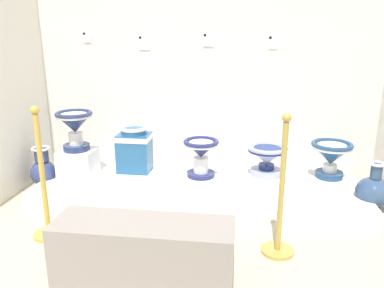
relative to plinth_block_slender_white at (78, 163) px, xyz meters
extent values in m
cube|color=white|center=(1.26, 0.54, 1.22)|extent=(3.80, 0.06, 2.94)
cube|color=white|center=(1.26, -0.03, -0.20)|extent=(3.15, 1.04, 0.12)
cube|color=white|center=(0.00, 0.00, 0.00)|extent=(0.35, 0.31, 0.28)
cylinder|color=navy|center=(0.00, 0.00, 0.17)|extent=(0.27, 0.27, 0.06)
cylinder|color=white|center=(0.00, 0.00, 0.26)|extent=(0.14, 0.14, 0.13)
cone|color=navy|center=(0.00, 0.00, 0.42)|extent=(0.36, 0.36, 0.19)
cylinder|color=white|center=(0.00, 0.00, 0.50)|extent=(0.35, 0.35, 0.03)
torus|color=navy|center=(0.00, 0.00, 0.52)|extent=(0.37, 0.37, 0.04)
cylinder|color=white|center=(0.00, 0.00, 0.51)|extent=(0.25, 0.25, 0.01)
cube|color=white|center=(0.62, -0.04, -0.09)|extent=(0.38, 0.29, 0.10)
cube|color=#265E95|center=(0.62, -0.04, 0.15)|extent=(0.31, 0.26, 0.38)
cube|color=white|center=(0.62, -0.04, 0.30)|extent=(0.32, 0.27, 0.05)
cylinder|color=#265E95|center=(0.62, -0.04, 0.37)|extent=(0.24, 0.24, 0.06)
torus|color=white|center=(0.62, -0.04, 0.40)|extent=(0.27, 0.27, 0.04)
cube|color=white|center=(1.28, 0.00, -0.11)|extent=(0.34, 0.32, 0.06)
cylinder|color=navy|center=(1.28, 0.00, -0.06)|extent=(0.28, 0.28, 0.04)
cylinder|color=white|center=(1.28, 0.00, 0.04)|extent=(0.15, 0.15, 0.16)
cone|color=navy|center=(1.28, 0.00, 0.19)|extent=(0.33, 0.33, 0.16)
cylinder|color=white|center=(1.28, 0.00, 0.25)|extent=(0.33, 0.33, 0.03)
torus|color=navy|center=(1.28, 0.00, 0.27)|extent=(0.35, 0.35, 0.04)
cylinder|color=white|center=(1.28, 0.00, 0.27)|extent=(0.23, 0.23, 0.01)
cube|color=white|center=(1.92, 0.02, -0.09)|extent=(0.36, 0.33, 0.09)
cylinder|color=#A1ACD4|center=(1.92, 0.02, -0.02)|extent=(0.30, 0.30, 0.06)
cylinder|color=navy|center=(1.92, 0.02, 0.04)|extent=(0.15, 0.15, 0.05)
cone|color=#A1ACD4|center=(1.92, 0.02, 0.15)|extent=(0.38, 0.38, 0.16)
cylinder|color=navy|center=(1.92, 0.02, 0.21)|extent=(0.37, 0.37, 0.03)
torus|color=#A1ACD4|center=(1.92, 0.02, 0.23)|extent=(0.39, 0.39, 0.04)
cylinder|color=navy|center=(1.92, 0.02, 0.23)|extent=(0.26, 0.26, 0.01)
cube|color=white|center=(2.50, -0.02, -0.08)|extent=(0.34, 0.39, 0.11)
cylinder|color=navy|center=(2.50, -0.02, 0.00)|extent=(0.25, 0.25, 0.06)
cylinder|color=white|center=(2.50, -0.02, 0.07)|extent=(0.13, 0.13, 0.08)
cone|color=navy|center=(2.50, -0.02, 0.20)|extent=(0.37, 0.37, 0.19)
cylinder|color=white|center=(2.50, -0.02, 0.28)|extent=(0.36, 0.36, 0.03)
torus|color=navy|center=(2.50, -0.02, 0.30)|extent=(0.38, 0.38, 0.04)
cylinder|color=white|center=(2.50, -0.02, 0.29)|extent=(0.26, 0.26, 0.01)
cube|color=white|center=(-0.01, 0.50, 1.25)|extent=(0.09, 0.01, 0.12)
cube|color=#386BAD|center=(-0.04, 0.50, 1.28)|extent=(0.02, 0.01, 0.02)
cube|color=white|center=(0.62, 0.50, 1.20)|extent=(0.13, 0.01, 0.16)
cube|color=#5B9E4C|center=(0.57, 0.50, 1.24)|extent=(0.02, 0.01, 0.02)
cube|color=white|center=(1.30, 0.50, 1.23)|extent=(0.12, 0.01, 0.14)
cube|color=#386BAD|center=(1.26, 0.50, 1.27)|extent=(0.02, 0.01, 0.02)
cube|color=white|center=(1.95, 0.50, 1.20)|extent=(0.09, 0.01, 0.13)
cube|color=#386BAD|center=(1.92, 0.50, 1.24)|extent=(0.02, 0.01, 0.02)
cylinder|color=white|center=(-0.34, -0.09, -0.24)|extent=(0.14, 0.14, 0.03)
ellipsoid|color=navy|center=(-0.34, -0.09, -0.09)|extent=(0.26, 0.26, 0.26)
cylinder|color=navy|center=(-0.34, -0.09, 0.10)|extent=(0.14, 0.14, 0.13)
torus|color=white|center=(-0.34, -0.09, 0.17)|extent=(0.18, 0.18, 0.02)
cylinder|color=white|center=(2.86, -0.18, -0.24)|extent=(0.18, 0.18, 0.03)
ellipsoid|color=#324B71|center=(2.86, -0.18, -0.09)|extent=(0.31, 0.31, 0.27)
cylinder|color=#324B71|center=(2.86, -0.18, 0.11)|extent=(0.10, 0.10, 0.13)
torus|color=white|center=(2.86, -0.18, 0.18)|extent=(0.14, 0.14, 0.02)
cylinder|color=gold|center=(0.18, -1.01, -0.24)|extent=(0.24, 0.24, 0.02)
cylinder|color=gold|center=(0.18, -1.01, 0.25)|extent=(0.04, 0.04, 0.96)
sphere|color=gold|center=(0.18, -1.01, 0.75)|extent=(0.06, 0.06, 0.06)
cylinder|color=#B59744|center=(1.95, -1.02, -0.24)|extent=(0.24, 0.24, 0.02)
cylinder|color=#B59744|center=(1.95, -1.02, 0.24)|extent=(0.04, 0.04, 0.95)
sphere|color=#B59744|center=(1.95, -1.02, 0.75)|extent=(0.06, 0.06, 0.06)
cube|color=gray|center=(1.07, -1.45, -0.06)|extent=(1.14, 0.36, 0.40)
camera|label=1|loc=(1.65, -3.53, 1.27)|focal=35.58mm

